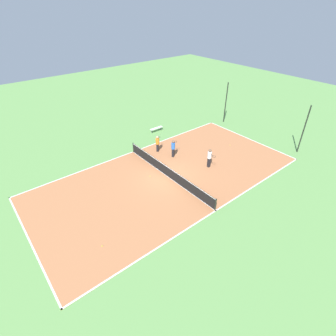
# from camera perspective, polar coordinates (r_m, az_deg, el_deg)

# --- Properties ---
(ground_plane) EXTENTS (80.00, 80.00, 0.00)m
(ground_plane) POSITION_cam_1_polar(r_m,az_deg,el_deg) (22.63, 0.00, -1.90)
(ground_plane) COLOR #60934C
(court_surface) EXTENTS (11.16, 22.78, 0.02)m
(court_surface) POSITION_cam_1_polar(r_m,az_deg,el_deg) (22.63, 0.00, -1.88)
(court_surface) COLOR #AD6B42
(court_surface) RESTS_ON ground_plane
(tennis_net) EXTENTS (10.96, 0.10, 1.04)m
(tennis_net) POSITION_cam_1_polar(r_m,az_deg,el_deg) (22.32, 0.00, -0.75)
(tennis_net) COLOR black
(tennis_net) RESTS_ON court_surface
(bench) EXTENTS (0.36, 1.60, 0.45)m
(bench) POSITION_cam_1_polar(r_m,az_deg,el_deg) (30.27, -2.55, 8.61)
(bench) COLOR silver
(bench) RESTS_ON ground_plane
(player_center_orange) EXTENTS (0.85, 0.93, 1.67)m
(player_center_orange) POSITION_cam_1_polar(r_m,az_deg,el_deg) (25.90, -2.30, 5.55)
(player_center_orange) COLOR black
(player_center_orange) RESTS_ON court_surface
(player_near_blue) EXTENTS (0.74, 0.98, 1.76)m
(player_near_blue) POSITION_cam_1_polar(r_m,az_deg,el_deg) (24.92, 1.14, 4.52)
(player_near_blue) COLOR black
(player_near_blue) RESTS_ON court_surface
(player_near_white) EXTENTS (0.98, 0.51, 1.83)m
(player_near_white) POSITION_cam_1_polar(r_m,az_deg,el_deg) (23.62, 9.01, 2.44)
(player_near_white) COLOR black
(player_near_white) RESTS_ON court_surface
(tennis_ball_right_alley) EXTENTS (0.07, 0.07, 0.07)m
(tennis_ball_right_alley) POSITION_cam_1_polar(r_m,az_deg,el_deg) (17.50, -14.15, -16.14)
(tennis_ball_right_alley) COLOR #CCE033
(tennis_ball_right_alley) RESTS_ON court_surface
(tennis_ball_far_baseline) EXTENTS (0.07, 0.07, 0.07)m
(tennis_ball_far_baseline) POSITION_cam_1_polar(r_m,az_deg,el_deg) (22.65, -3.94, -1.79)
(tennis_ball_far_baseline) COLOR #CCE033
(tennis_ball_far_baseline) RESTS_ON court_surface
(tennis_ball_midcourt) EXTENTS (0.07, 0.07, 0.07)m
(tennis_ball_midcourt) POSITION_cam_1_polar(r_m,az_deg,el_deg) (28.13, 13.35, 4.88)
(tennis_ball_midcourt) COLOR #CCE033
(tennis_ball_midcourt) RESTS_ON court_surface
(fence_post_back_left) EXTENTS (0.12, 0.12, 4.83)m
(fence_post_back_left) POSITION_cam_1_polar(r_m,az_deg,el_deg) (32.78, 12.46, 13.68)
(fence_post_back_left) COLOR black
(fence_post_back_left) RESTS_ON ground_plane
(fence_post_back_right) EXTENTS (0.12, 0.12, 4.83)m
(fence_post_back_right) POSITION_cam_1_polar(r_m,az_deg,el_deg) (28.28, 27.45, 7.40)
(fence_post_back_right) COLOR black
(fence_post_back_right) RESTS_ON ground_plane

